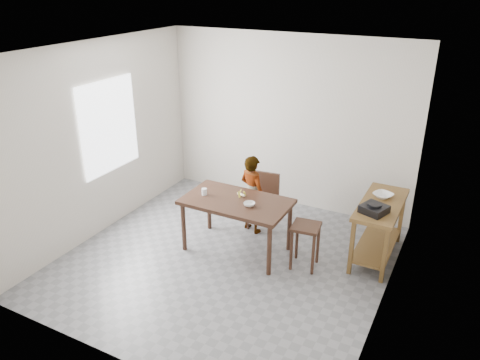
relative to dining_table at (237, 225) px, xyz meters
The scene contains 17 objects.
floor 0.50m from the dining_table, 90.00° to the right, with size 4.00×4.00×0.04m, color slate.
ceiling 2.36m from the dining_table, 90.00° to the right, with size 4.00×4.00×0.04m, color white.
wall_back 1.98m from the dining_table, 90.00° to the left, with size 4.00×0.04×2.70m, color beige.
wall_front 2.52m from the dining_table, 90.00° to the right, with size 4.00×0.04×2.70m, color beige.
wall_left 2.26m from the dining_table, behind, with size 0.04×4.00×2.70m, color beige.
wall_right 2.26m from the dining_table, ahead, with size 0.04×4.00×2.70m, color beige.
window_pane 2.27m from the dining_table, behind, with size 0.02×1.10×1.30m, color white.
dining_table is the anchor object (origin of this frame).
prep_counter 1.86m from the dining_table, 22.15° to the left, with size 0.50×1.20×0.80m, color brown, non-canonical shape.
child 0.62m from the dining_table, 95.26° to the left, with size 0.43×0.28×1.17m, color white.
dining_chair 0.76m from the dining_table, 87.50° to the left, with size 0.39×0.39×0.80m, color #361F15, non-canonical shape.
stool 0.96m from the dining_table, ahead, with size 0.34×0.34×0.60m, color #361F15, non-canonical shape.
glass_tumbler 0.63m from the dining_table, behind, with size 0.07×0.07×0.09m, color white.
small_bowl 0.46m from the dining_table, 17.56° to the right, with size 0.15×0.15×0.05m, color white.
banana 0.43m from the dining_table, 91.17° to the left, with size 0.15×0.11×0.05m, color yellow, non-canonical shape.
serving_bowl 1.96m from the dining_table, 27.02° to the left, with size 0.24×0.24×0.06m, color white.
gas_burner 1.80m from the dining_table, 12.83° to the left, with size 0.28×0.28×0.09m, color black.
Camera 1 is at (2.58, -4.54, 3.46)m, focal length 35.00 mm.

